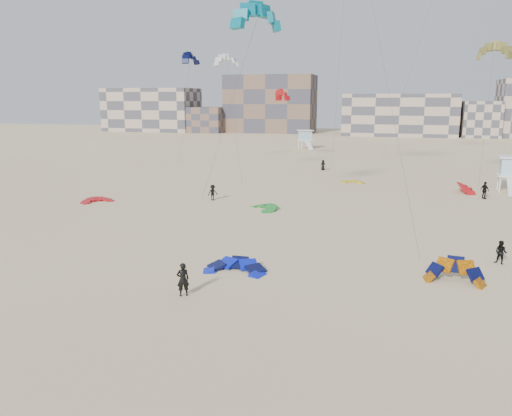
% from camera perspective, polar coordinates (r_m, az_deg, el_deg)
% --- Properties ---
extents(ground, '(320.00, 320.00, 0.00)m').
position_cam_1_polar(ground, '(28.71, -3.86, -9.37)').
color(ground, beige).
rests_on(ground, ground).
extents(kite_ground_blue, '(3.84, 4.07, 2.21)m').
position_cam_1_polar(kite_ground_blue, '(31.68, -2.42, -7.22)').
color(kite_ground_blue, '#0009EB').
rests_on(kite_ground_blue, ground).
extents(kite_ground_orange, '(3.71, 3.71, 3.36)m').
position_cam_1_polar(kite_ground_orange, '(32.08, 21.67, -7.87)').
color(kite_ground_orange, orange).
rests_on(kite_ground_orange, ground).
extents(kite_ground_red, '(4.47, 4.46, 1.26)m').
position_cam_1_polar(kite_ground_red, '(55.13, -17.70, 0.67)').
color(kite_ground_red, red).
rests_on(kite_ground_red, ground).
extents(kite_ground_green, '(4.74, 4.70, 1.36)m').
position_cam_1_polar(kite_ground_green, '(49.07, 0.97, -0.13)').
color(kite_ground_green, green).
rests_on(kite_ground_green, ground).
extents(kite_ground_red_far, '(3.68, 3.52, 3.33)m').
position_cam_1_polar(kite_ground_red_far, '(62.87, 22.91, 1.66)').
color(kite_ground_red_far, red).
rests_on(kite_ground_red_far, ground).
extents(kite_ground_yellow, '(2.81, 2.96, 0.53)m').
position_cam_1_polar(kite_ground_yellow, '(65.78, 10.96, 2.86)').
color(kite_ground_yellow, gold).
rests_on(kite_ground_yellow, ground).
extents(kitesurfer_main, '(0.83, 0.76, 1.90)m').
position_cam_1_polar(kitesurfer_main, '(27.85, -8.35, -8.08)').
color(kitesurfer_main, black).
rests_on(kitesurfer_main, ground).
extents(kitesurfer_b, '(0.96, 0.90, 1.57)m').
position_cam_1_polar(kitesurfer_b, '(36.46, 26.19, -4.59)').
color(kitesurfer_b, black).
rests_on(kitesurfer_b, ground).
extents(kitesurfer_c, '(1.22, 1.20, 1.68)m').
position_cam_1_polar(kitesurfer_c, '(53.39, -4.97, 1.77)').
color(kitesurfer_c, black).
rests_on(kitesurfer_c, ground).
extents(kitesurfer_d, '(1.07, 1.15, 1.89)m').
position_cam_1_polar(kitesurfer_d, '(59.33, 24.68, 1.85)').
color(kitesurfer_d, black).
rests_on(kitesurfer_d, ground).
extents(kitesurfer_e, '(0.87, 0.68, 1.57)m').
position_cam_1_polar(kitesurfer_e, '(76.58, 7.66, 4.89)').
color(kitesurfer_e, black).
rests_on(kitesurfer_e, ground).
extents(kite_fly_teal_a, '(8.97, 6.25, 17.91)m').
position_cam_1_polar(kite_fly_teal_a, '(46.07, 0.09, 20.75)').
color(kite_fly_teal_a, '#077B88').
rests_on(kite_fly_teal_a, ground).
extents(kite_fly_grey, '(6.71, 10.33, 15.59)m').
position_cam_1_polar(kite_fly_grey, '(66.34, -3.36, 16.36)').
color(kite_fly_grey, white).
rests_on(kite_fly_grey, ground).
extents(kite_fly_olive, '(4.88, 11.43, 16.25)m').
position_cam_1_polar(kite_fly_olive, '(65.95, 25.58, 15.75)').
color(kite_fly_olive, olive).
rests_on(kite_fly_olive, ground).
extents(kite_fly_navy, '(4.12, 6.41, 16.75)m').
position_cam_1_polar(kite_fly_navy, '(78.52, -7.52, 16.48)').
color(kite_fly_navy, '#06053D').
rests_on(kite_fly_navy, ground).
extents(kite_fly_red, '(9.21, 5.21, 11.55)m').
position_cam_1_polar(kite_fly_red, '(86.77, 3.00, 12.66)').
color(kite_fly_red, red).
rests_on(kite_fly_red, ground).
extents(lifeguard_tower_near, '(3.14, 5.75, 4.12)m').
position_cam_1_polar(lifeguard_tower_near, '(65.26, 27.09, 3.46)').
color(lifeguard_tower_near, white).
rests_on(lifeguard_tower_near, ground).
extents(lifeguard_tower_far, '(3.92, 6.11, 4.07)m').
position_cam_1_polar(lifeguard_tower_far, '(108.99, 5.63, 7.79)').
color(lifeguard_tower_far, white).
rests_on(lifeguard_tower_far, ground).
extents(condo_west_a, '(30.00, 15.00, 14.00)m').
position_cam_1_polar(condo_west_a, '(174.09, -11.80, 10.93)').
color(condo_west_a, tan).
rests_on(condo_west_a, ground).
extents(condo_west_b, '(28.00, 14.00, 18.00)m').
position_cam_1_polar(condo_west_b, '(163.84, 1.68, 11.80)').
color(condo_west_b, brown).
rests_on(condo_west_b, ground).
extents(condo_mid, '(32.00, 16.00, 12.00)m').
position_cam_1_polar(condo_mid, '(155.22, 16.03, 10.20)').
color(condo_mid, tan).
rests_on(condo_mid, ground).
extents(condo_fill_left, '(12.00, 10.00, 8.00)m').
position_cam_1_polar(condo_fill_left, '(164.21, -5.74, 10.00)').
color(condo_fill_left, brown).
rests_on(condo_fill_left, ground).
extents(condo_fill_right, '(10.00, 10.00, 10.00)m').
position_cam_1_polar(condo_fill_right, '(154.98, 24.27, 9.22)').
color(condo_fill_right, tan).
rests_on(condo_fill_right, ground).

